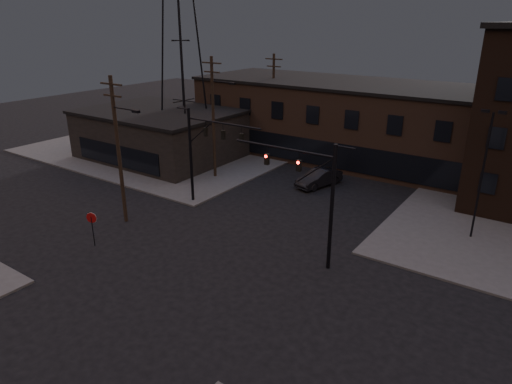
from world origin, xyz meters
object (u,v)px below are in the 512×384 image
traffic_signal_far (202,147)px  stop_sign (92,221)px  car_crossing (319,178)px  traffic_signal_near (315,191)px

traffic_signal_far → stop_sign: bearing=-97.3°
traffic_signal_far → car_crossing: 11.92m
car_crossing → traffic_signal_near: bearing=-48.6°
stop_sign → car_crossing: 20.79m
traffic_signal_far → stop_sign: (-1.28, -9.99, -3.17)m
traffic_signal_far → stop_sign: traffic_signal_far is taller
traffic_signal_far → traffic_signal_near: bearing=-16.2°
car_crossing → stop_sign: bearing=-94.3°
traffic_signal_far → stop_sign: 10.55m
traffic_signal_near → car_crossing: bearing=115.8°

